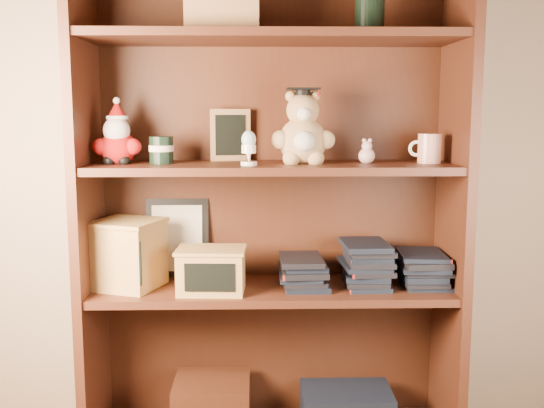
% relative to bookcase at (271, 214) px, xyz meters
% --- Properties ---
extents(bookcase, '(1.20, 0.35, 1.60)m').
position_rel_bookcase_xyz_m(bookcase, '(0.00, 0.00, 0.00)').
color(bookcase, '#462114').
rests_on(bookcase, ground).
extents(shelf_lower, '(1.14, 0.33, 0.02)m').
position_rel_bookcase_xyz_m(shelf_lower, '(0.00, -0.05, -0.24)').
color(shelf_lower, '#462114').
rests_on(shelf_lower, ground).
extents(shelf_upper, '(1.14, 0.33, 0.02)m').
position_rel_bookcase_xyz_m(shelf_upper, '(0.00, -0.05, 0.16)').
color(shelf_upper, '#462114').
rests_on(shelf_upper, ground).
extents(santa_plush, '(0.15, 0.11, 0.21)m').
position_rel_bookcase_xyz_m(santa_plush, '(-0.48, -0.06, 0.25)').
color(santa_plush, '#A50F0F').
rests_on(santa_plush, shelf_upper).
extents(teachers_tin, '(0.08, 0.08, 0.09)m').
position_rel_bookcase_xyz_m(teachers_tin, '(-0.35, -0.05, 0.21)').
color(teachers_tin, black).
rests_on(teachers_tin, shelf_upper).
extents(chalkboard_plaque, '(0.13, 0.09, 0.17)m').
position_rel_bookcase_xyz_m(chalkboard_plaque, '(-0.13, 0.06, 0.25)').
color(chalkboard_plaque, '#9E7547').
rests_on(chalkboard_plaque, shelf_upper).
extents(egg_cup, '(0.05, 0.05, 0.11)m').
position_rel_bookcase_xyz_m(egg_cup, '(-0.07, -0.13, 0.23)').
color(egg_cup, white).
rests_on(egg_cup, shelf_upper).
extents(grad_teddy_bear, '(0.20, 0.17, 0.24)m').
position_rel_bookcase_xyz_m(grad_teddy_bear, '(0.10, -0.06, 0.26)').
color(grad_teddy_bear, tan).
rests_on(grad_teddy_bear, shelf_upper).
extents(pink_figurine, '(0.05, 0.05, 0.08)m').
position_rel_bookcase_xyz_m(pink_figurine, '(0.30, -0.05, 0.20)').
color(pink_figurine, beige).
rests_on(pink_figurine, shelf_upper).
extents(teacher_mug, '(0.11, 0.07, 0.09)m').
position_rel_bookcase_xyz_m(teacher_mug, '(0.50, -0.05, 0.22)').
color(teacher_mug, silver).
rests_on(teacher_mug, shelf_upper).
extents(certificate_frame, '(0.21, 0.06, 0.27)m').
position_rel_bookcase_xyz_m(certificate_frame, '(-0.32, 0.09, -0.09)').
color(certificate_frame, black).
rests_on(certificate_frame, shelf_lower).
extents(treats_box, '(0.26, 0.26, 0.22)m').
position_rel_bookcase_xyz_m(treats_box, '(-0.46, -0.05, -0.12)').
color(treats_box, tan).
rests_on(treats_box, shelf_lower).
extents(pencils_box, '(0.22, 0.16, 0.14)m').
position_rel_bookcase_xyz_m(pencils_box, '(-0.19, -0.12, -0.16)').
color(pencils_box, tan).
rests_on(pencils_box, shelf_lower).
extents(book_stack_left, '(0.14, 0.20, 0.10)m').
position_rel_bookcase_xyz_m(book_stack_left, '(0.10, -0.05, -0.18)').
color(book_stack_left, black).
rests_on(book_stack_left, shelf_lower).
extents(book_stack_mid, '(0.14, 0.20, 0.14)m').
position_rel_bookcase_xyz_m(book_stack_mid, '(0.31, -0.05, -0.16)').
color(book_stack_mid, black).
rests_on(book_stack_mid, shelf_lower).
extents(book_stack_right, '(0.14, 0.20, 0.11)m').
position_rel_bookcase_xyz_m(book_stack_right, '(0.50, -0.05, -0.17)').
color(book_stack_right, black).
rests_on(book_stack_right, shelf_lower).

